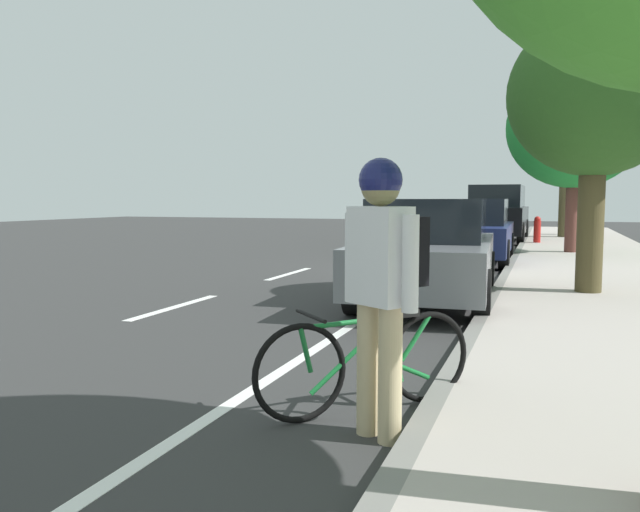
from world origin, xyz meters
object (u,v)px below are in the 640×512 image
(pedestrian_on_phone, at_px, (578,212))
(street_tree_far_end, at_px, (575,127))
(parked_sedan_dark_blue_mid, at_px, (472,231))
(parked_suv_black_far, at_px, (497,213))
(bicycle_at_curb, at_px, (368,361))
(parked_sedan_grey_second, at_px, (429,251))
(fire_hydrant, at_px, (537,229))
(street_tree_mid_block, at_px, (595,96))
(cyclist_with_backpack, at_px, (383,268))
(street_tree_corner, at_px, (568,115))

(pedestrian_on_phone, bearing_deg, street_tree_far_end, -93.51)
(street_tree_far_end, bearing_deg, parked_sedan_dark_blue_mid, -132.05)
(parked_suv_black_far, relative_size, bicycle_at_curb, 3.74)
(parked_suv_black_far, xyz_separation_m, street_tree_far_end, (2.26, -5.26, 2.34))
(parked_sedan_grey_second, distance_m, parked_sedan_dark_blue_mid, 6.03)
(pedestrian_on_phone, bearing_deg, parked_suv_black_far, -128.46)
(parked_sedan_grey_second, height_order, parked_sedan_dark_blue_mid, same)
(fire_hydrant, bearing_deg, parked_sedan_dark_blue_mid, -102.97)
(bicycle_at_curb, bearing_deg, pedestrian_on_phone, 84.07)
(parked_suv_black_far, xyz_separation_m, street_tree_mid_block, (2.26, -12.85, 2.00))
(parked_sedan_grey_second, height_order, bicycle_at_curb, parked_sedan_grey_second)
(cyclist_with_backpack, relative_size, pedestrian_on_phone, 1.14)
(bicycle_at_curb, bearing_deg, parked_sedan_grey_second, 95.16)
(parked_suv_black_far, height_order, street_tree_far_end, street_tree_far_end)
(pedestrian_on_phone, distance_m, fire_hydrant, 5.47)
(parked_suv_black_far, distance_m, street_tree_mid_block, 13.20)
(parked_suv_black_far, distance_m, cyclist_with_backpack, 19.30)
(bicycle_at_curb, bearing_deg, parked_sedan_dark_blue_mid, 92.58)
(parked_sedan_dark_blue_mid, height_order, pedestrian_on_phone, pedestrian_on_phone)
(cyclist_with_backpack, bearing_deg, bicycle_at_curb, 116.20)
(fire_hydrant, bearing_deg, cyclist_with_backpack, -92.23)
(parked_sedan_grey_second, bearing_deg, cyclist_with_backpack, -83.05)
(street_tree_mid_block, relative_size, fire_hydrant, 4.93)
(parked_suv_black_far, bearing_deg, cyclist_with_backpack, -87.98)
(parked_sedan_grey_second, xyz_separation_m, bicycle_at_curb, (0.45, -5.04, -0.38))
(parked_sedan_grey_second, distance_m, fire_hydrant, 12.15)
(parked_suv_black_far, distance_m, pedestrian_on_phone, 4.49)
(parked_sedan_dark_blue_mid, bearing_deg, street_tree_mid_block, -65.71)
(street_tree_corner, bearing_deg, parked_sedan_grey_second, -98.17)
(parked_sedan_dark_blue_mid, distance_m, cyclist_with_backpack, 11.52)
(street_tree_far_end, bearing_deg, fire_hydrant, 104.25)
(street_tree_mid_block, bearing_deg, street_tree_corner, 90.00)
(parked_sedan_grey_second, distance_m, pedestrian_on_phone, 17.56)
(street_tree_far_end, relative_size, fire_hydrant, 5.75)
(parked_sedan_dark_blue_mid, xyz_separation_m, street_tree_mid_block, (2.29, -5.06, 2.27))
(street_tree_mid_block, distance_m, street_tree_corner, 14.73)
(parked_sedan_grey_second, xyz_separation_m, cyclist_with_backpack, (0.67, -5.46, 0.34))
(parked_suv_black_far, distance_m, bicycle_at_curb, 18.87)
(pedestrian_on_phone, height_order, fire_hydrant, pedestrian_on_phone)
(bicycle_at_curb, height_order, pedestrian_on_phone, pedestrian_on_phone)
(street_tree_corner, bearing_deg, fire_hydrant, -104.13)
(bicycle_at_curb, relative_size, street_tree_mid_block, 0.31)
(street_tree_corner, bearing_deg, pedestrian_on_phone, 72.60)
(street_tree_corner, relative_size, pedestrian_on_phone, 3.69)
(bicycle_at_curb, bearing_deg, street_tree_far_end, 82.51)
(street_tree_far_end, distance_m, fire_hydrant, 4.59)
(parked_sedan_dark_blue_mid, bearing_deg, street_tree_corner, 76.60)
(street_tree_far_end, height_order, fire_hydrant, street_tree_far_end)
(pedestrian_on_phone, xyz_separation_m, fire_hydrant, (-1.43, -5.26, -0.45))
(parked_suv_black_far, relative_size, pedestrian_on_phone, 3.03)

